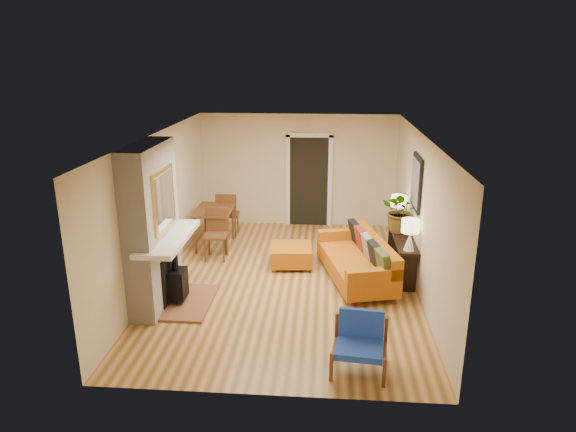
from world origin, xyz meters
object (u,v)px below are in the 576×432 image
(console_table, at_px, (402,242))
(houseplant, at_px, (402,210))
(dining_table, at_px, (218,216))
(ottoman, at_px, (291,254))
(lamp_far, at_px, (398,205))
(lamp_near, at_px, (410,231))
(sofa, at_px, (360,260))
(blue_chair, at_px, (360,339))

(console_table, relative_size, houseplant, 2.25)
(dining_table, bearing_deg, ottoman, -30.06)
(ottoman, xyz_separation_m, lamp_far, (2.05, 0.63, 0.84))
(lamp_near, bearing_deg, houseplant, 90.60)
(console_table, xyz_separation_m, lamp_far, (0.00, 0.77, 0.49))
(sofa, relative_size, console_table, 1.25)
(ottoman, height_order, console_table, console_table)
(sofa, relative_size, dining_table, 1.24)
(sofa, distance_m, lamp_near, 1.10)
(sofa, height_order, lamp_near, lamp_near)
(blue_chair, xyz_separation_m, dining_table, (-2.71, 4.18, 0.27))
(dining_table, distance_m, console_table, 3.79)
(blue_chair, bearing_deg, lamp_near, 68.48)
(lamp_far, bearing_deg, dining_table, 175.43)
(sofa, bearing_deg, console_table, 27.07)
(lamp_far, relative_size, houseplant, 0.66)
(sofa, relative_size, lamp_far, 4.27)
(blue_chair, relative_size, houseplant, 0.92)
(dining_table, height_order, houseplant, houseplant)
(houseplant, bearing_deg, lamp_near, -89.40)
(houseplant, bearing_deg, ottoman, -178.50)
(ottoman, distance_m, console_table, 2.08)
(houseplant, bearing_deg, lamp_far, 89.01)
(blue_chair, xyz_separation_m, console_table, (0.93, 3.12, 0.19))
(dining_table, relative_size, lamp_far, 3.44)
(sofa, distance_m, console_table, 0.90)
(blue_chair, xyz_separation_m, lamp_near, (0.93, 2.35, 0.68))
(ottoman, relative_size, lamp_near, 1.54)
(console_table, distance_m, lamp_far, 0.91)
(ottoman, bearing_deg, dining_table, 149.94)
(ottoman, height_order, houseplant, houseplant)
(sofa, xyz_separation_m, dining_table, (-2.86, 1.46, 0.28))
(lamp_near, bearing_deg, dining_table, 153.34)
(sofa, height_order, houseplant, houseplant)
(lamp_far, bearing_deg, console_table, -90.00)
(blue_chair, height_order, lamp_far, lamp_far)
(sofa, height_order, dining_table, dining_table)
(ottoman, bearing_deg, lamp_far, 17.12)
(blue_chair, bearing_deg, sofa, 86.83)
(sofa, xyz_separation_m, ottoman, (-1.27, 0.54, -0.15))
(lamp_near, distance_m, houseplant, 0.96)
(blue_chair, bearing_deg, lamp_far, 76.59)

